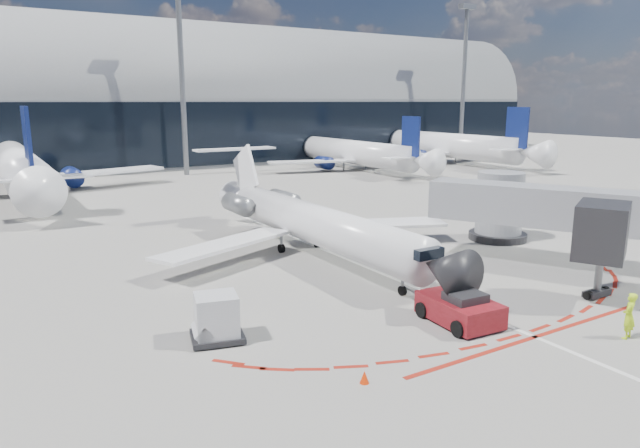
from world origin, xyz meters
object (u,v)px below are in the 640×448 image
ramp_worker (629,316)px  uld_container (217,318)px  pushback_tug (460,309)px  regional_jet (309,221)px

ramp_worker → uld_container: bearing=-44.4°
ramp_worker → uld_container: size_ratio=0.80×
pushback_tug → regional_jet: bearing=93.7°
uld_container → pushback_tug: bearing=-6.8°
regional_jet → pushback_tug: bearing=-90.7°
ramp_worker → pushback_tug: bearing=-59.8°
ramp_worker → regional_jet: bearing=-90.0°
pushback_tug → uld_container: bearing=163.6°
regional_jet → pushback_tug: (-0.16, -13.49, -1.49)m
pushback_tug → uld_container: size_ratio=2.35×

